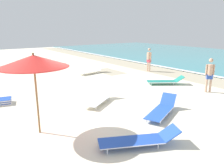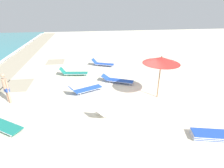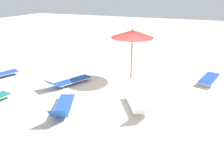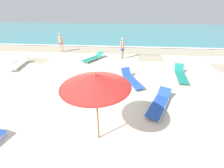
% 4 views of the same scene
% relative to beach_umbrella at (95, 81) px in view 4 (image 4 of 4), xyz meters
% --- Properties ---
extents(ground_plane, '(60.00, 60.00, 0.16)m').
position_rel_beach_umbrella_xyz_m(ground_plane, '(-0.46, 1.58, -2.36)').
color(ground_plane, beige).
extents(ocean_water, '(60.00, 19.54, 0.07)m').
position_rel_beach_umbrella_xyz_m(ocean_water, '(-0.46, 21.85, -2.25)').
color(ocean_water, teal).
rests_on(ocean_water, ground_plane).
extents(beach_umbrella, '(2.07, 2.07, 2.54)m').
position_rel_beach_umbrella_xyz_m(beach_umbrella, '(0.00, 0.00, 0.00)').
color(beach_umbrella, olive).
rests_on(beach_umbrella, ground_plane).
extents(sun_lounger_under_umbrella, '(1.53, 2.32, 0.48)m').
position_rel_beach_umbrella_xyz_m(sun_lounger_under_umbrella, '(2.46, 2.00, -2.08)').
color(sun_lounger_under_umbrella, blue).
rests_on(sun_lounger_under_umbrella, ground_plane).
extents(sun_lounger_beside_umbrella, '(0.90, 2.09, 0.60)m').
position_rel_beach_umbrella_xyz_m(sun_lounger_beside_umbrella, '(-7.04, 6.09, -2.06)').
color(sun_lounger_beside_umbrella, white).
rests_on(sun_lounger_beside_umbrella, ground_plane).
extents(sun_lounger_near_water_left, '(1.68, 2.08, 0.50)m').
position_rel_beach_umbrella_xyz_m(sun_lounger_near_water_left, '(-1.77, 8.00, -2.07)').
color(sun_lounger_near_water_left, '#1E8475').
rests_on(sun_lounger_near_water_left, ground_plane).
extents(sun_lounger_near_water_right, '(1.57, 2.00, 0.60)m').
position_rel_beach_umbrella_xyz_m(sun_lounger_near_water_right, '(-1.27, 3.06, -2.06)').
color(sun_lounger_near_water_right, white).
rests_on(sun_lounger_near_water_right, ground_plane).
extents(sun_lounger_mid_beach_pair_a, '(0.88, 2.18, 0.63)m').
position_rel_beach_umbrella_xyz_m(sun_lounger_mid_beach_pair_a, '(4.40, 5.16, -2.06)').
color(sun_lounger_mid_beach_pair_a, '#1E8475').
rests_on(sun_lounger_mid_beach_pair_a, ground_plane).
extents(sun_lounger_mid_beach_pair_b, '(1.40, 2.19, 0.60)m').
position_rel_beach_umbrella_xyz_m(sun_lounger_mid_beach_pair_b, '(1.28, 4.26, -2.06)').
color(sun_lounger_mid_beach_pair_b, blue).
rests_on(sun_lounger_mid_beach_pair_b, ground_plane).
extents(beachgoer_wading_adult, '(0.33, 0.35, 1.76)m').
position_rel_beach_umbrella_xyz_m(beachgoer_wading_adult, '(0.61, 8.53, -1.28)').
color(beachgoer_wading_adult, tan).
rests_on(beachgoer_wading_adult, ground_plane).
extents(beachgoer_shoreline_child, '(0.45, 0.27, 1.76)m').
position_rel_beach_umbrella_xyz_m(beachgoer_shoreline_child, '(-5.20, 10.06, -1.28)').
color(beachgoer_shoreline_child, tan).
rests_on(beachgoer_shoreline_child, ground_plane).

